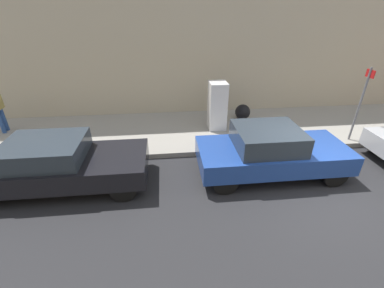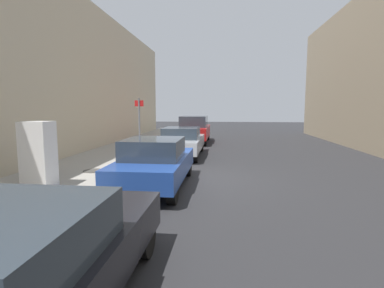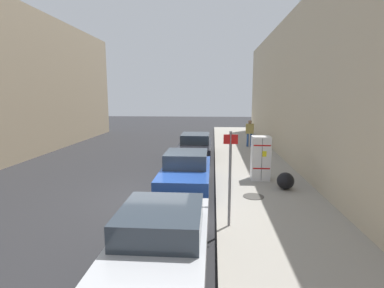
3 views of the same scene
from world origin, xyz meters
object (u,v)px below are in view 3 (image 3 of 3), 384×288
discarded_refrigerator (261,158)px  parked_hatchback_blue (186,171)px  parked_sedan_dark (195,146)px  trash_bag (285,181)px  street_sign_post (230,174)px  pedestrian_walking_far (250,131)px  parked_sedan_silver (160,244)px

discarded_refrigerator → parked_hatchback_blue: bearing=18.3°
discarded_refrigerator → parked_sedan_dark: bearing=-58.8°
trash_bag → discarded_refrigerator: bearing=-59.5°
street_sign_post → parked_hatchback_blue: street_sign_post is taller
discarded_refrigerator → pedestrian_walking_far: bearing=-93.6°
pedestrian_walking_far → trash_bag: bearing=173.9°
trash_bag → parked_sedan_silver: parked_sedan_silver is taller
discarded_refrigerator → pedestrian_walking_far: (-0.50, -7.92, 0.14)m
street_sign_post → pedestrian_walking_far: 12.56m
street_sign_post → pedestrian_walking_far: street_sign_post is taller
pedestrian_walking_far → parked_hatchback_blue: size_ratio=0.42×
street_sign_post → parked_sedan_dark: 9.47m
parked_sedan_dark → parked_sedan_silver: size_ratio=1.03×
discarded_refrigerator → street_sign_post: (1.48, 4.48, 0.52)m
parked_sedan_dark → parked_hatchback_blue: (0.00, 5.80, 0.02)m
pedestrian_walking_far → parked_sedan_silver: (3.42, 14.50, -0.49)m
parked_hatchback_blue → discarded_refrigerator: bearing=-161.7°
discarded_refrigerator → parked_hatchback_blue: discarded_refrigerator is taller
trash_bag → parked_hatchback_blue: parked_hatchback_blue is taller
trash_bag → parked_hatchback_blue: 3.67m
parked_hatchback_blue → parked_sedan_silver: (0.00, 5.61, -0.01)m
trash_bag → parked_sedan_silver: 6.48m
street_sign_post → pedestrian_walking_far: (-1.97, -12.40, -0.37)m
street_sign_post → trash_bag: street_sign_post is taller
pedestrian_walking_far → parked_hatchback_blue: pedestrian_walking_far is taller
pedestrian_walking_far → parked_sedan_silver: size_ratio=0.40×
discarded_refrigerator → parked_sedan_dark: size_ratio=0.39×
street_sign_post → trash_bag: size_ratio=4.02×
discarded_refrigerator → parked_sedan_silver: bearing=66.0°
street_sign_post → parked_sedan_dark: size_ratio=0.55×
discarded_refrigerator → street_sign_post: size_ratio=0.71×
parked_sedan_dark → parked_hatchback_blue: size_ratio=1.10×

